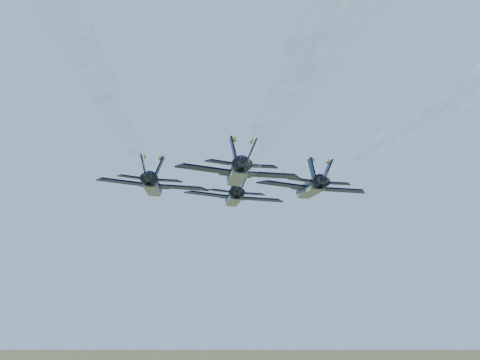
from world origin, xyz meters
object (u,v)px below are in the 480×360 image
(jet_right, at_px, (310,188))
(jet_slot, at_px, (237,173))
(jet_lead, at_px, (234,197))
(jet_left, at_px, (153,185))

(jet_right, xyz_separation_m, jet_slot, (-4.19, -14.38, 0.00))
(jet_lead, bearing_deg, jet_left, -134.07)
(jet_slot, bearing_deg, jet_left, 133.23)
(jet_slot, bearing_deg, jet_lead, 87.78)
(jet_right, height_order, jet_slot, same)
(jet_left, distance_m, jet_slot, 14.16)
(jet_right, bearing_deg, jet_left, -177.22)
(jet_left, relative_size, jet_slot, 1.00)
(jet_left, bearing_deg, jet_slot, -46.77)
(jet_lead, height_order, jet_right, same)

